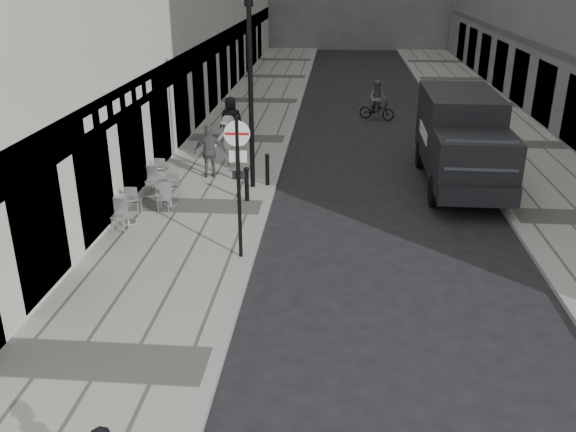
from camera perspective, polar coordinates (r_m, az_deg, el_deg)
name	(u,v)px	position (r m, az deg, el deg)	size (l,w,h in m)	color
sidewalk	(238,139)	(25.25, -4.66, 7.15)	(4.00, 60.00, 0.12)	gray
far_sidewalk	(513,145)	(25.88, 20.30, 6.21)	(4.00, 60.00, 0.12)	gray
sign_post	(238,169)	(14.01, -4.68, 4.37)	(0.59, 0.09, 3.44)	black
lamppost	(251,85)	(18.68, -3.53, 12.11)	(0.26, 0.26, 5.77)	black
bollard_near	(247,185)	(18.16, -3.88, 2.91)	(0.13, 0.13, 0.98)	black
bollard_far	(267,170)	(19.47, -1.95, 4.28)	(0.13, 0.13, 0.97)	black
panel_van	(462,136)	(20.39, 15.93, 7.24)	(2.37, 6.15, 2.88)	black
cyclist	(377,105)	(29.00, 8.34, 10.28)	(1.77, 1.12, 1.80)	black
pedestrian_a	(210,152)	(20.30, -7.34, 6.00)	(1.02, 0.42, 1.74)	#4E4E52
pedestrian_b	(229,141)	(21.44, -5.57, 7.01)	(1.15, 0.66, 1.78)	#AAA39D
pedestrian_c	(231,120)	(24.29, -5.34, 8.92)	(0.90, 0.59, 1.85)	black
cafe_table_near	(157,175)	(19.69, -12.17, 3.80)	(0.65, 1.47, 0.84)	silver
cafe_table_mid	(127,208)	(17.08, -14.86, 0.76)	(0.69, 1.55, 0.88)	silver
cafe_table_far	(169,191)	(18.12, -11.03, 2.30)	(0.66, 1.49, 0.85)	#B6B7B9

